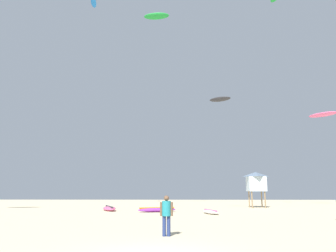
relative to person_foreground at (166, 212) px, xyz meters
The scene contains 9 objects.
person_foreground is the anchor object (origin of this frame).
kite_grounded_near 19.44m from the person_foreground, 109.01° to the left, with size 2.45×4.04×0.50m.
kite_grounded_mid 16.36m from the person_foreground, 94.78° to the left, with size 3.83×2.26×0.44m.
kite_grounded_far 14.46m from the person_foreground, 76.21° to the left, with size 1.64×3.20×0.37m.
lifeguard_tower 26.09m from the person_foreground, 67.51° to the left, with size 2.30×2.30×4.15m.
kite_aloft_0 36.08m from the person_foreground, 113.85° to the left, with size 1.26×2.71×0.43m.
kite_aloft_2 37.56m from the person_foreground, 94.69° to the left, with size 3.71×1.35×0.92m.
kite_aloft_3 36.55m from the person_foreground, 54.03° to the left, with size 3.54×3.52×0.69m.
kite_aloft_4 21.65m from the person_foreground, 74.15° to the left, with size 2.37×1.59×0.56m.
Camera 1 is at (0.73, -10.59, 2.05)m, focal length 34.72 mm.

